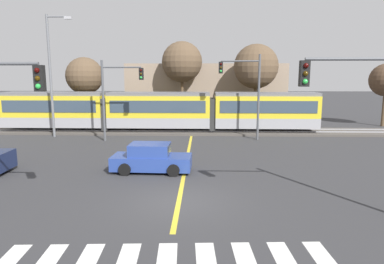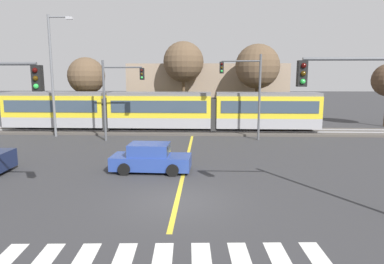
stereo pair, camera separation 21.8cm
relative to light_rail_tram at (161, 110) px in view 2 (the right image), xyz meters
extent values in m
plane|color=#333335|center=(2.94, -17.25, -2.05)|extent=(200.00, 200.00, 0.00)
cube|color=#4C4742|center=(2.94, 0.01, -1.96)|extent=(120.00, 4.00, 0.18)
cube|color=#939399|center=(2.94, -0.71, -1.82)|extent=(120.00, 0.08, 0.10)
cube|color=#939399|center=(2.94, 0.73, -1.82)|extent=(120.00, 0.08, 0.10)
cube|color=#9E9EA3|center=(-9.50, 0.01, -1.07)|extent=(9.00, 2.60, 0.90)
cube|color=yellow|center=(-9.50, 0.01, 0.33)|extent=(9.00, 2.60, 1.90)
cube|color=#384756|center=(-9.50, -1.31, 0.38)|extent=(8.28, 0.04, 1.04)
cube|color=slate|center=(-9.50, 0.01, 1.42)|extent=(9.00, 2.39, 0.28)
cylinder|color=black|center=(-7.03, 0.01, -1.52)|extent=(0.70, 0.20, 0.70)
cylinder|color=black|center=(-11.98, 0.01, -1.52)|extent=(0.70, 0.20, 0.70)
cube|color=#9E9EA3|center=(0.00, 0.01, -1.07)|extent=(9.00, 2.60, 0.90)
cube|color=yellow|center=(0.00, 0.01, 0.33)|extent=(9.00, 2.60, 1.90)
cube|color=#384756|center=(0.00, -1.31, 0.38)|extent=(8.28, 0.04, 1.04)
cube|color=slate|center=(0.00, 0.01, 1.42)|extent=(9.00, 2.39, 0.28)
cylinder|color=black|center=(2.47, 0.01, -1.52)|extent=(0.70, 0.20, 0.70)
cylinder|color=black|center=(-2.48, 0.01, -1.52)|extent=(0.70, 0.20, 0.70)
cube|color=#9E9EA3|center=(9.50, 0.01, -1.07)|extent=(9.00, 2.60, 0.90)
cube|color=yellow|center=(9.50, 0.01, 0.33)|extent=(9.00, 2.60, 1.90)
cube|color=#384756|center=(9.50, -1.31, 0.38)|extent=(8.28, 0.04, 1.04)
cube|color=slate|center=(9.50, 0.01, 1.42)|extent=(9.00, 2.39, 0.28)
cylinder|color=black|center=(11.97, 0.01, -1.52)|extent=(0.70, 0.20, 0.70)
cylinder|color=black|center=(7.02, 0.01, -1.52)|extent=(0.70, 0.20, 0.70)
cube|color=#2D2D2D|center=(-4.75, 0.01, -0.37)|extent=(0.50, 2.34, 2.80)
cube|color=#2D2D2D|center=(4.75, 0.01, -0.37)|extent=(0.50, 2.34, 2.80)
cube|color=gold|center=(2.94, -11.08, -2.04)|extent=(0.20, 18.18, 0.01)
cube|color=#284293|center=(1.19, -12.84, -1.53)|extent=(4.25, 1.84, 0.72)
cube|color=#284293|center=(1.09, -12.84, -0.85)|extent=(2.15, 1.59, 0.64)
cube|color=#384756|center=(2.09, -12.87, -0.85)|extent=(0.15, 1.43, 0.52)
cube|color=#384756|center=(1.12, -12.06, -0.85)|extent=(1.79, 0.10, 0.48)
cylinder|color=black|center=(2.48, -12.03, -1.73)|extent=(0.65, 0.24, 0.64)
cylinder|color=black|center=(2.42, -13.73, -1.73)|extent=(0.65, 0.24, 0.64)
cylinder|color=black|center=(-0.04, -11.95, -1.73)|extent=(0.65, 0.24, 0.64)
cylinder|color=black|center=(-0.10, -13.65, -1.73)|extent=(0.65, 0.24, 0.64)
cylinder|color=#515459|center=(9.19, -18.32, 3.61)|extent=(3.50, 0.12, 0.12)
cube|color=black|center=(7.44, -18.32, 3.11)|extent=(0.32, 0.28, 0.90)
sphere|color=#360605|center=(7.44, -18.47, 3.38)|extent=(0.18, 0.18, 0.18)
sphere|color=#3A2706|center=(7.44, -18.47, 3.11)|extent=(0.18, 0.18, 0.18)
sphere|color=green|center=(7.44, -18.47, 2.84)|extent=(0.18, 0.18, 0.18)
cylinder|color=#515459|center=(8.29, -3.42, 1.31)|extent=(0.18, 0.18, 6.71)
cylinder|color=#515459|center=(6.79, -3.42, 4.14)|extent=(3.00, 0.12, 0.12)
cube|color=black|center=(5.29, -3.42, 3.64)|extent=(0.32, 0.28, 0.90)
sphere|color=#360605|center=(5.29, -3.57, 3.91)|extent=(0.18, 0.18, 0.18)
sphere|color=#3A2706|center=(5.29, -3.57, 3.64)|extent=(0.18, 0.18, 0.18)
sphere|color=green|center=(5.29, -3.57, 3.37)|extent=(0.18, 0.18, 0.18)
cylinder|color=#515459|center=(-3.80, -4.29, 1.07)|extent=(0.18, 0.18, 6.24)
cylinder|color=#515459|center=(-2.30, -4.29, 3.66)|extent=(3.00, 0.12, 0.12)
cube|color=black|center=(-0.80, -4.29, 3.16)|extent=(0.32, 0.28, 0.90)
sphere|color=#360605|center=(-0.80, -4.44, 3.43)|extent=(0.18, 0.18, 0.18)
sphere|color=#3A2706|center=(-0.80, -4.44, 3.16)|extent=(0.18, 0.18, 0.18)
sphere|color=green|center=(-0.80, -4.44, 2.89)|extent=(0.18, 0.18, 0.18)
cube|color=black|center=(-1.74, -18.77, 2.94)|extent=(0.32, 0.28, 0.90)
sphere|color=#360605|center=(-1.74, -18.92, 3.21)|extent=(0.18, 0.18, 0.18)
sphere|color=#3A2706|center=(-1.74, -18.92, 2.94)|extent=(0.18, 0.18, 0.18)
sphere|color=green|center=(-1.74, -18.92, 2.67)|extent=(0.18, 0.18, 0.18)
cylinder|color=slate|center=(-8.58, -2.59, 2.91)|extent=(0.20, 0.20, 9.91)
cylinder|color=slate|center=(-7.71, -2.59, 7.66)|extent=(1.73, 0.12, 0.12)
cube|color=#B2B2B7|center=(-6.85, -2.59, 7.56)|extent=(0.56, 0.28, 0.20)
cylinder|color=brown|center=(-8.25, 4.59, 0.10)|extent=(0.32, 0.32, 4.29)
sphere|color=brown|center=(-8.25, 4.59, 3.00)|extent=(3.79, 3.79, 3.79)
cylinder|color=brown|center=(1.76, 4.81, 0.77)|extent=(0.32, 0.32, 5.63)
sphere|color=brown|center=(1.76, 4.81, 4.41)|extent=(4.11, 4.11, 4.11)
cylinder|color=brown|center=(9.08, 3.62, 0.50)|extent=(0.32, 0.32, 5.10)
sphere|color=brown|center=(9.08, 3.62, 3.92)|extent=(4.33, 4.33, 4.33)
cube|color=gray|center=(4.21, 9.11, 1.13)|extent=(17.43, 6.00, 6.34)
camera|label=1|loc=(3.90, -30.53, 3.04)|focal=32.00mm
camera|label=2|loc=(4.12, -30.52, 3.04)|focal=32.00mm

